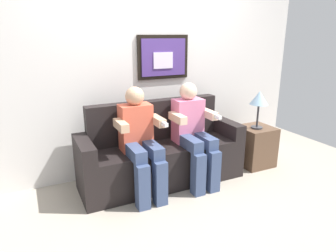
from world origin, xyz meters
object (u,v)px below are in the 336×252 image
at_px(couch, 161,155).
at_px(person_on_right, 193,131).
at_px(side_table_right, 255,146).
at_px(person_on_left, 140,139).
at_px(table_lamp, 259,100).

xyz_separation_m(couch, person_on_right, (0.31, -0.17, 0.29)).
bearing_deg(person_on_right, side_table_right, 3.67).
bearing_deg(person_on_right, person_on_left, 180.00).
xyz_separation_m(couch, person_on_left, (-0.31, -0.17, 0.29)).
distance_m(couch, table_lamp, 1.35).
relative_size(couch, table_lamp, 3.95).
bearing_deg(person_on_right, table_lamp, 1.67).
distance_m(couch, side_table_right, 1.26).
relative_size(side_table_right, table_lamp, 1.09).
xyz_separation_m(person_on_left, table_lamp, (1.53, 0.03, 0.25)).
relative_size(person_on_left, side_table_right, 2.22).
height_order(person_on_left, person_on_right, same).
bearing_deg(couch, person_on_right, -28.52).
distance_m(person_on_left, person_on_right, 0.61).
bearing_deg(person_on_left, table_lamp, 1.00).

